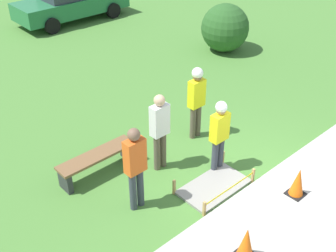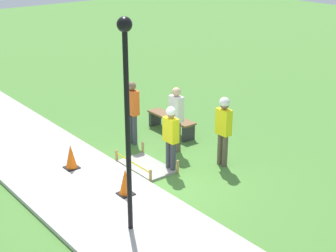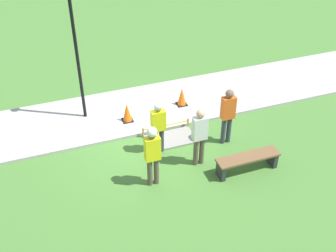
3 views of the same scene
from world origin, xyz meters
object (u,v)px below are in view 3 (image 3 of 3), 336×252
traffic_cone_far_patch (127,112)px  bystander_in_gray_shirt (200,134)px  worker_assistant (158,123)px  bystander_in_orange_shirt (228,113)px  traffic_cone_near_patch (182,97)px  worker_supervisor (153,151)px  lamppost_near (75,38)px  park_bench (248,161)px

traffic_cone_far_patch → bystander_in_gray_shirt: size_ratio=0.35×
traffic_cone_far_patch → worker_assistant: (-0.48, 1.70, 0.60)m
bystander_in_orange_shirt → bystander_in_gray_shirt: size_ratio=1.00×
traffic_cone_near_patch → traffic_cone_far_patch: traffic_cone_far_patch is taller
traffic_cone_near_patch → worker_supervisor: bearing=57.3°
lamppost_near → bystander_in_orange_shirt: bearing=144.4°
traffic_cone_near_patch → bystander_in_orange_shirt: bystander_in_orange_shirt is taller
bystander_in_gray_shirt → lamppost_near: lamppost_near is taller
worker_supervisor → bystander_in_orange_shirt: worker_supervisor is taller
park_bench → lamppost_near: size_ratio=0.42×
traffic_cone_near_patch → worker_assistant: size_ratio=0.37×
worker_supervisor → bystander_in_orange_shirt: size_ratio=1.01×
traffic_cone_near_patch → traffic_cone_far_patch: (1.99, 0.30, 0.00)m
worker_assistant → worker_supervisor: bearing=65.1°
park_bench → traffic_cone_near_patch: bearing=-81.9°
traffic_cone_far_patch → lamppost_near: 2.82m
traffic_cone_far_patch → lamppost_near: size_ratio=0.15×
park_bench → worker_assistant: (2.02, -1.64, 0.65)m
park_bench → bystander_in_orange_shirt: 1.54m
traffic_cone_near_patch → bystander_in_gray_shirt: bearing=77.8°
traffic_cone_far_patch → worker_supervisor: 3.03m
worker_supervisor → bystander_in_gray_shirt: (-1.46, -0.35, -0.07)m
worker_supervisor → lamppost_near: bearing=-72.9°
bystander_in_gray_shirt → lamppost_near: bearing=-52.0°
traffic_cone_near_patch → bystander_in_gray_shirt: bystander_in_gray_shirt is taller
traffic_cone_near_patch → bystander_in_gray_shirt: (0.63, 2.90, 0.63)m
bystander_in_orange_shirt → bystander_in_gray_shirt: 1.32m
worker_assistant → bystander_in_orange_shirt: 2.06m
worker_supervisor → traffic_cone_near_patch: bearing=-122.7°
park_bench → worker_supervisor: worker_supervisor is taller
traffic_cone_near_patch → park_bench: bearing=98.1°
traffic_cone_near_patch → bystander_in_gray_shirt: size_ratio=0.35×
worker_assistant → bystander_in_gray_shirt: (-0.88, 0.89, 0.03)m
traffic_cone_far_patch → worker_assistant: 1.87m
bystander_in_orange_shirt → lamppost_near: (3.75, -2.68, 1.80)m
worker_assistant → lamppost_near: 3.48m
bystander_in_orange_shirt → park_bench: bearing=89.3°
traffic_cone_near_patch → bystander_in_orange_shirt: 2.41m
traffic_cone_far_patch → bystander_in_orange_shirt: bystander_in_orange_shirt is taller
worker_assistant → bystander_in_gray_shirt: bystander_in_gray_shirt is taller
traffic_cone_far_patch → bystander_in_orange_shirt: (-2.52, 1.96, 0.63)m
park_bench → worker_supervisor: 2.74m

